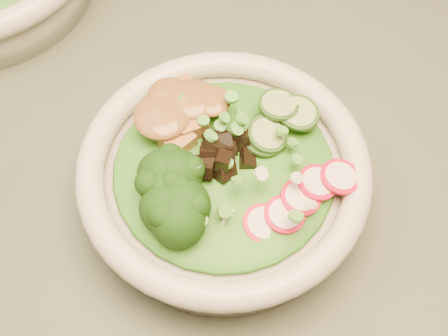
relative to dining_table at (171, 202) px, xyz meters
name	(u,v)px	position (x,y,z in m)	size (l,w,h in m)	color
dining_table	(171,202)	(0.00, 0.00, 0.00)	(1.20, 0.80, 0.75)	black
salad_bowl	(224,179)	(0.03, -0.07, 0.15)	(0.23, 0.23, 0.06)	beige
lettuce_bed	(224,167)	(0.03, -0.07, 0.17)	(0.18, 0.18, 0.02)	#205C13
broccoli_florets	(174,205)	(-0.02, -0.09, 0.18)	(0.07, 0.06, 0.04)	black
radish_slices	(281,210)	(0.05, -0.13, 0.17)	(0.09, 0.03, 0.02)	#B90E2E
cucumber_slices	(274,119)	(0.08, -0.06, 0.18)	(0.06, 0.06, 0.03)	#98C76E
mushroom_heap	(214,152)	(0.02, -0.07, 0.18)	(0.06, 0.06, 0.03)	black
tofu_cubes	(177,119)	(0.01, -0.02, 0.18)	(0.08, 0.05, 0.03)	olive
peanut_sauce	(176,111)	(0.01, -0.02, 0.19)	(0.06, 0.05, 0.01)	brown
scallion_garnish	(224,154)	(0.03, -0.07, 0.19)	(0.17, 0.17, 0.02)	#55A73B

